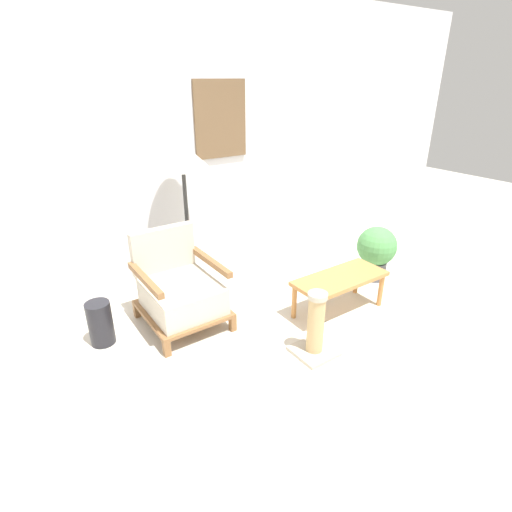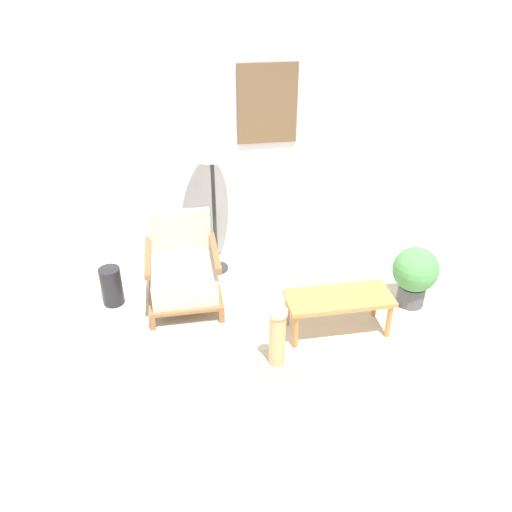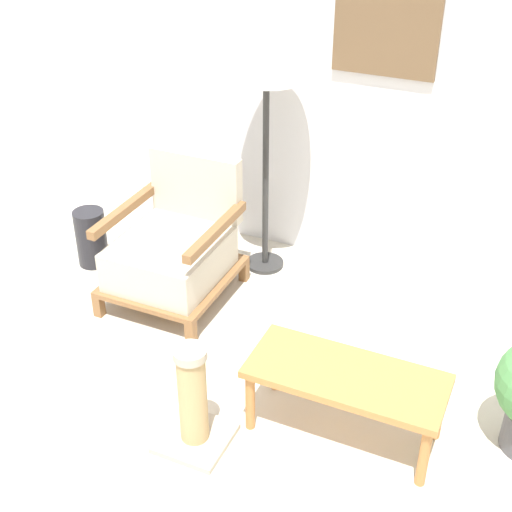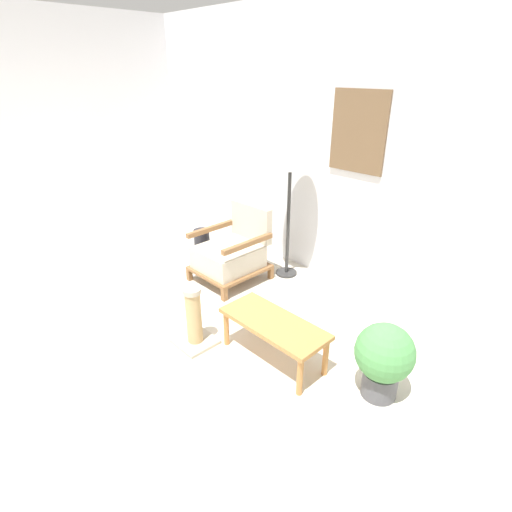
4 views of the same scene
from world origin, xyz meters
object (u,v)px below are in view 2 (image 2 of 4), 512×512
object	(u,v)px
floor_lamp	(211,148)
potted_plant	(415,273)
coffee_table	(339,301)
vase	(112,286)
scratching_post	(277,343)
armchair	(183,272)

from	to	relation	value
floor_lamp	potted_plant	bearing A→B (deg)	-28.09
coffee_table	vase	size ratio (longest dim) A/B	2.40
vase	scratching_post	bearing A→B (deg)	-39.23
armchair	coffee_table	xyz separation A→B (m)	(1.22, -0.64, -0.01)
armchair	scratching_post	bearing A→B (deg)	-56.35
potted_plant	floor_lamp	bearing A→B (deg)	151.91
armchair	potted_plant	distance (m)	2.03
coffee_table	vase	bearing A→B (deg)	158.72
armchair	floor_lamp	distance (m)	1.12
coffee_table	scratching_post	world-z (taller)	scratching_post
floor_lamp	vase	size ratio (longest dim) A/B	3.95
floor_lamp	potted_plant	size ratio (longest dim) A/B	2.53
coffee_table	vase	world-z (taller)	vase
potted_plant	scratching_post	bearing A→B (deg)	-156.92
potted_plant	armchair	bearing A→B (deg)	168.92
armchair	scratching_post	world-z (taller)	armchair
coffee_table	armchair	bearing A→B (deg)	152.22
armchair	coffee_table	world-z (taller)	armchair
coffee_table	potted_plant	size ratio (longest dim) A/B	1.53
vase	potted_plant	world-z (taller)	potted_plant
scratching_post	potted_plant	bearing A→B (deg)	23.08
potted_plant	scratching_post	distance (m)	1.47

